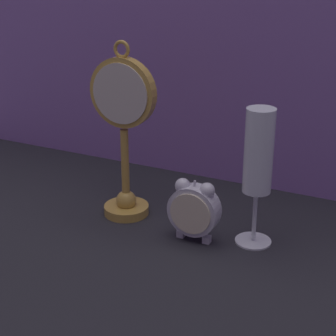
{
  "coord_description": "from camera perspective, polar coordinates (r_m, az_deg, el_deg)",
  "views": [
    {
      "loc": [
        0.38,
        -0.69,
        0.45
      ],
      "look_at": [
        0.0,
        0.08,
        0.11
      ],
      "focal_mm": 60.0,
      "sensor_mm": 36.0,
      "label": 1
    }
  ],
  "objects": [
    {
      "name": "alarm_clock_twin_bell",
      "position": [
        0.91,
        2.67,
        -4.07
      ],
      "size": [
        0.08,
        0.03,
        0.11
      ],
      "color": "silver",
      "rests_on": "ground_plane"
    },
    {
      "name": "ground_plane",
      "position": [
        0.9,
        -2.26,
        -8.29
      ],
      "size": [
        4.0,
        4.0,
        0.0
      ],
      "primitive_type": "plane",
      "color": "#232328"
    },
    {
      "name": "champagne_flute",
      "position": [
        0.88,
        9.15,
        0.74
      ],
      "size": [
        0.06,
        0.06,
        0.23
      ],
      "color": "silver",
      "rests_on": "ground_plane"
    },
    {
      "name": "fabric_backdrop_drape",
      "position": [
        1.09,
        5.93,
        14.96
      ],
      "size": [
        1.29,
        0.01,
        0.65
      ],
      "primitive_type": "cube",
      "color": "#8460A8",
      "rests_on": "ground_plane"
    },
    {
      "name": "pocket_watch_on_stand",
      "position": [
        0.96,
        -4.5,
        3.43
      ],
      "size": [
        0.12,
        0.08,
        0.31
      ],
      "color": "gold",
      "rests_on": "ground_plane"
    }
  ]
}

